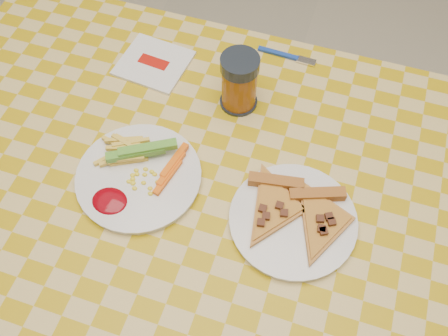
# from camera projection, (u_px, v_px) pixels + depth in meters

# --- Properties ---
(ground) EXTENTS (8.00, 8.00, 0.00)m
(ground) POSITION_uv_depth(u_px,v_px,m) (214.00, 310.00, 1.57)
(ground) COLOR beige
(ground) RESTS_ON ground
(table) EXTENTS (1.28, 0.88, 0.76)m
(table) POSITION_uv_depth(u_px,v_px,m) (209.00, 214.00, 0.99)
(table) COLOR white
(table) RESTS_ON ground
(plate_left) EXTENTS (0.25, 0.25, 0.01)m
(plate_left) POSITION_uv_depth(u_px,v_px,m) (139.00, 177.00, 0.94)
(plate_left) COLOR silver
(plate_left) RESTS_ON table
(plate_right) EXTENTS (0.22, 0.22, 0.01)m
(plate_right) POSITION_uv_depth(u_px,v_px,m) (293.00, 221.00, 0.89)
(plate_right) COLOR silver
(plate_right) RESTS_ON table
(fries_veggies) EXTENTS (0.20, 0.18, 0.04)m
(fries_veggies) POSITION_uv_depth(u_px,v_px,m) (137.00, 164.00, 0.93)
(fries_veggies) COLOR #F5C94E
(fries_veggies) RESTS_ON plate_left
(pizza_slices) EXTENTS (0.25, 0.23, 0.02)m
(pizza_slices) POSITION_uv_depth(u_px,v_px,m) (297.00, 210.00, 0.88)
(pizza_slices) COLOR #C1853B
(pizza_slices) RESTS_ON plate_right
(drink_glass) EXTENTS (0.08, 0.08, 0.13)m
(drink_glass) POSITION_uv_depth(u_px,v_px,m) (239.00, 82.00, 0.99)
(drink_glass) COLOR black
(drink_glass) RESTS_ON table
(napkin) EXTENTS (0.16, 0.15, 0.01)m
(napkin) POSITION_uv_depth(u_px,v_px,m) (154.00, 63.00, 1.09)
(napkin) COLOR silver
(napkin) RESTS_ON table
(fork) EXTENTS (0.13, 0.02, 0.01)m
(fork) POSITION_uv_depth(u_px,v_px,m) (287.00, 56.00, 1.10)
(fork) COLOR #153796
(fork) RESTS_ON table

